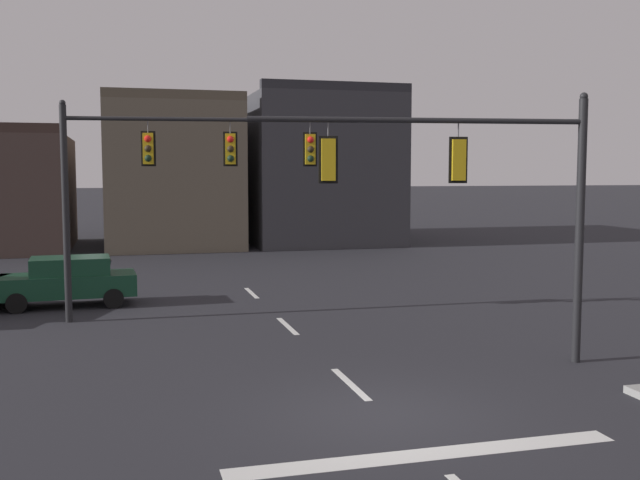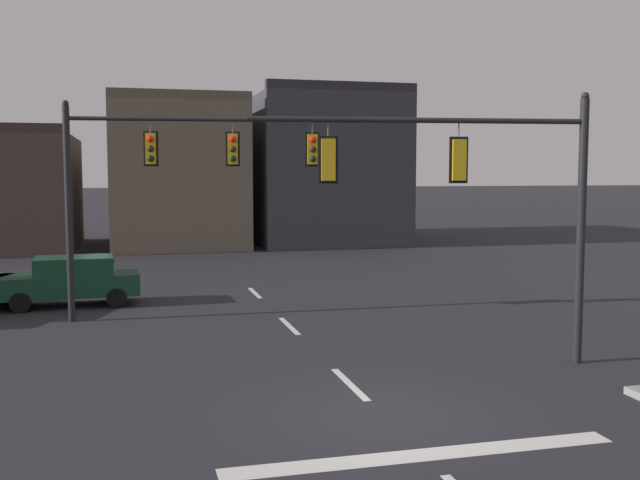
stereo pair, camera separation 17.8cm
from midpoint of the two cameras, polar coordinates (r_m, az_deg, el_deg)
name	(u,v)px [view 1 (the left image)]	position (r m, az deg, el deg)	size (l,w,h in m)	color
ground_plane	(383,414)	(13.87, 4.50, -13.18)	(400.00, 400.00, 0.00)	#232328
stop_bar_paint	(427,454)	(12.12, 7.79, -15.98)	(6.40, 0.50, 0.01)	silver
lane_centreline	(350,384)	(15.69, 2.01, -10.96)	(0.16, 26.40, 0.01)	silver
signal_mast_near_side	(483,184)	(16.93, 12.07, 4.25)	(7.57, 1.15, 6.16)	black
signal_mast_far_side	(166,167)	(22.29, -11.92, 5.49)	(8.59, 1.22, 6.43)	black
car_lot_middle	(67,280)	(25.67, -19.00, -2.93)	(4.53, 2.09, 1.61)	#143D28
building_row	(181,178)	(46.39, -10.72, 4.70)	(29.47, 13.35, 9.42)	#473833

